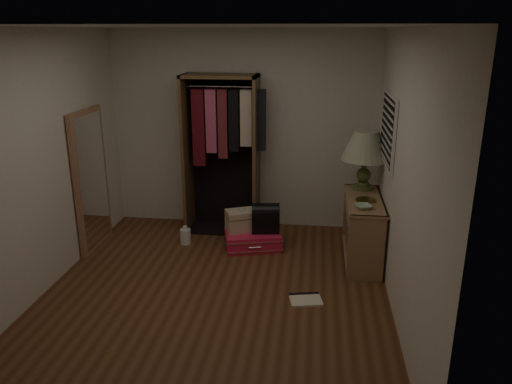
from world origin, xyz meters
TOP-DOWN VIEW (x-y plane):
  - ground at (0.00, 0.00)m, footprint 4.00×4.00m
  - room_walls at (0.08, 0.04)m, footprint 3.52×4.02m
  - console_bookshelf at (1.54, 1.02)m, footprint 0.42×1.12m
  - open_wardrobe at (-0.22, 1.77)m, footprint 1.05×0.50m
  - floor_mirror at (-1.70, 1.00)m, footprint 0.06×0.80m
  - pink_suitcase at (0.23, 1.18)m, footprint 0.78×0.65m
  - train_case at (0.09, 1.22)m, footprint 0.45×0.39m
  - black_bag at (0.38, 1.22)m, footprint 0.36×0.26m
  - table_lamp at (1.54, 1.38)m, footprint 0.64×0.64m
  - brass_tray at (1.54, 0.94)m, footprint 0.29×0.29m
  - ceramic_bowl at (1.49, 0.68)m, footprint 0.22×0.22m
  - white_jug at (-0.63, 1.19)m, footprint 0.14×0.14m
  - floor_book at (0.92, -0.02)m, footprint 0.36×0.31m

SIDE VIEW (x-z plane):
  - ground at x=0.00m, z-range 0.00..0.00m
  - floor_book at x=0.92m, z-range 0.00..0.03m
  - white_jug at x=-0.63m, z-range -0.02..0.22m
  - pink_suitcase at x=0.23m, z-range 0.00..0.21m
  - train_case at x=0.09m, z-range 0.20..0.47m
  - black_bag at x=0.38m, z-range 0.21..0.57m
  - console_bookshelf at x=1.54m, z-range 0.02..0.77m
  - brass_tray at x=1.54m, z-range 0.75..0.76m
  - ceramic_bowl at x=1.49m, z-range 0.75..0.79m
  - floor_mirror at x=-1.70m, z-range 0.00..1.70m
  - open_wardrobe at x=-0.22m, z-range 0.21..2.26m
  - table_lamp at x=1.54m, z-range 0.91..1.62m
  - room_walls at x=0.08m, z-range 0.20..2.80m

